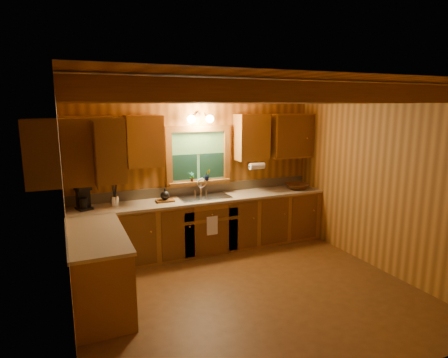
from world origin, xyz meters
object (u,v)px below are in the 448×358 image
Objects in this scene: sink at (204,200)px; wicker_basket at (297,186)px; cutting_board at (165,201)px; coffee_maker at (83,198)px.

wicker_basket is at bearing -2.65° from sink.
sink reaches higher than cutting_board.
coffee_maker is (-1.85, 0.05, 0.21)m from sink.
coffee_maker is 3.59m from wicker_basket.
sink is at bearing 3.49° from cutting_board.
cutting_board is at bearing -21.69° from coffee_maker.
wicker_basket is (3.59, -0.13, -0.11)m from coffee_maker.
sink is 1.74m from wicker_basket.
sink reaches higher than wicker_basket.
sink is 2.97× the size of cutting_board.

